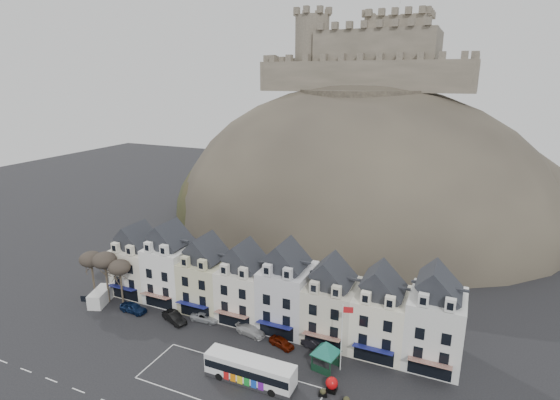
% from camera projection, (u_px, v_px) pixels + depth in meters
% --- Properties ---
extents(ground, '(300.00, 300.00, 0.00)m').
position_uv_depth(ground, '(209.00, 385.00, 52.02)').
color(ground, black).
rests_on(ground, ground).
extents(coach_bay_markings, '(22.00, 7.50, 0.01)m').
position_uv_depth(coach_bay_markings, '(229.00, 383.00, 52.33)').
color(coach_bay_markings, silver).
rests_on(coach_bay_markings, ground).
extents(townhouse_terrace, '(54.40, 9.35, 11.80)m').
position_uv_depth(townhouse_terrace, '(267.00, 288.00, 64.55)').
color(townhouse_terrace, white).
rests_on(townhouse_terrace, ground).
extents(castle_hill, '(100.00, 76.00, 68.00)m').
position_uv_depth(castle_hill, '(360.00, 219.00, 112.11)').
color(castle_hill, '#332E27').
rests_on(castle_hill, ground).
extents(castle, '(50.20, 22.20, 22.00)m').
position_uv_depth(castle, '(372.00, 57.00, 107.62)').
color(castle, brown).
rests_on(castle, ground).
extents(tree_left_far, '(3.61, 3.61, 8.24)m').
position_uv_depth(tree_left_far, '(91.00, 260.00, 70.70)').
color(tree_left_far, '#3D3427').
rests_on(tree_left_far, ground).
extents(tree_left_mid, '(3.78, 3.78, 8.64)m').
position_uv_depth(tree_left_mid, '(105.00, 261.00, 69.44)').
color(tree_left_mid, '#3D3427').
rests_on(tree_left_mid, ground).
extents(tree_left_near, '(3.43, 3.43, 7.84)m').
position_uv_depth(tree_left_near, '(119.00, 268.00, 68.45)').
color(tree_left_near, '#3D3427').
rests_on(tree_left_near, ground).
extents(bus, '(11.28, 2.70, 3.18)m').
position_uv_depth(bus, '(250.00, 369.00, 52.11)').
color(bus, '#262628').
rests_on(bus, ground).
extents(bus_shelter, '(6.04, 6.04, 3.89)m').
position_uv_depth(bus_shelter, '(326.00, 348.00, 54.21)').
color(bus_shelter, '#10301E').
rests_on(bus_shelter, ground).
extents(red_buoy, '(1.44, 1.44, 1.78)m').
position_uv_depth(red_buoy, '(332.00, 384.00, 50.86)').
color(red_buoy, black).
rests_on(red_buoy, ground).
extents(flagpole, '(1.28, 0.43, 9.16)m').
position_uv_depth(flagpole, '(343.00, 333.00, 53.31)').
color(flagpole, silver).
rests_on(flagpole, ground).
extents(white_van, '(3.74, 5.45, 2.29)m').
position_uv_depth(white_van, '(101.00, 297.00, 70.63)').
color(white_van, silver).
rests_on(white_van, ground).
extents(planter_east, '(1.09, 0.73, 0.99)m').
position_uv_depth(planter_east, '(323.00, 393.00, 50.12)').
color(planter_east, black).
rests_on(planter_east, ground).
extents(car_navy, '(4.57, 1.98, 1.53)m').
position_uv_depth(car_navy, '(133.00, 308.00, 67.98)').
color(car_navy, '#0C1B3D').
rests_on(car_navy, ground).
extents(car_black, '(4.88, 3.16, 1.52)m').
position_uv_depth(car_black, '(174.00, 317.00, 65.24)').
color(car_black, black).
rests_on(car_black, ground).
extents(car_silver, '(4.63, 2.41, 1.27)m').
position_uv_depth(car_silver, '(205.00, 317.00, 65.66)').
color(car_silver, '#B3B6BB').
rests_on(car_silver, ground).
extents(car_white, '(4.80, 2.63, 1.32)m').
position_uv_depth(car_white, '(251.00, 330.00, 62.07)').
color(car_white, '#BABABA').
rests_on(car_white, ground).
extents(car_maroon, '(4.05, 2.61, 1.28)m').
position_uv_depth(car_maroon, '(282.00, 342.00, 59.31)').
color(car_maroon, '#531104').
rests_on(car_maroon, ground).
extents(car_charcoal, '(4.40, 2.42, 1.37)m').
position_uv_depth(car_charcoal, '(316.00, 345.00, 58.75)').
color(car_charcoal, black).
rests_on(car_charcoal, ground).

